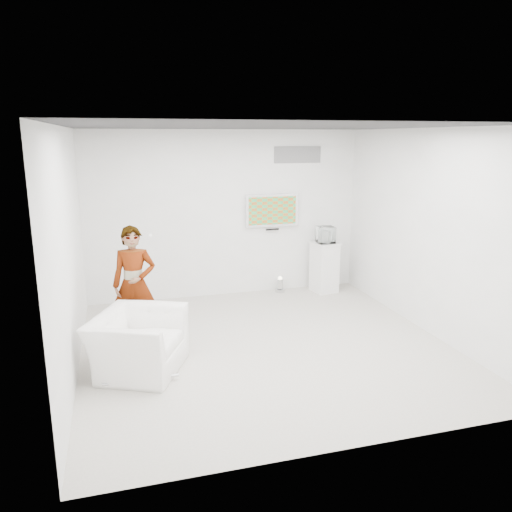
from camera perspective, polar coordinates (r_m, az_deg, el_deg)
The scene contains 10 objects.
room at distance 6.69m, azimuth 1.21°, elevation 1.63°, with size 5.01×5.01×3.00m.
tv at distance 9.23m, azimuth 1.82°, elevation 5.24°, with size 1.00×0.08×0.60m, color silver.
logo_decal at distance 9.34m, azimuth 4.77°, elevation 11.46°, with size 0.90×0.02×0.30m, color slate.
person at distance 7.29m, azimuth -13.74°, elevation -3.15°, with size 0.61×0.40×1.67m, color white.
armchair at distance 6.49m, azimuth -13.35°, elevation -9.61°, with size 1.14×0.99×0.74m, color white.
pedestal at distance 9.50m, azimuth 7.82°, elevation -1.27°, with size 0.46×0.46×0.95m, color white.
floor_uplight at distance 9.46m, azimuth 2.77°, elevation -3.28°, with size 0.19×0.19×0.29m, color silver.
vitrine at distance 9.36m, azimuth 7.94°, elevation 2.42°, with size 0.30×0.30×0.30m, color white.
console at distance 9.37m, azimuth 7.93°, elevation 2.23°, with size 0.05×0.17×0.24m, color white.
wii_remote at distance 7.26m, azimuth -11.94°, elevation 2.29°, with size 0.03×0.13×0.03m, color white.
Camera 1 is at (-1.92, -6.26, 2.88)m, focal length 35.00 mm.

